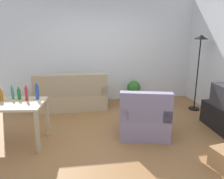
# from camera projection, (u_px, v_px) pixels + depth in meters

# --- Properties ---
(ground_plane) EXTENTS (5.20, 4.40, 0.02)m
(ground_plane) POSITION_uv_depth(u_px,v_px,m) (111.00, 135.00, 4.42)
(ground_plane) COLOR olive
(wall_rear) EXTENTS (5.20, 0.10, 2.70)m
(wall_rear) POSITION_uv_depth(u_px,v_px,m) (99.00, 51.00, 6.15)
(wall_rear) COLOR silver
(wall_rear) RESTS_ON ground_plane
(couch) EXTENTS (1.72, 0.84, 0.92)m
(couch) POSITION_uv_depth(u_px,v_px,m) (72.00, 96.00, 5.74)
(couch) COLOR tan
(couch) RESTS_ON ground_plane
(torchiere_lamp) EXTENTS (0.32, 0.32, 1.81)m
(torchiere_lamp) POSITION_uv_depth(u_px,v_px,m) (200.00, 52.00, 5.36)
(torchiere_lamp) COLOR black
(torchiere_lamp) RESTS_ON ground_plane
(desk) EXTENTS (1.28, 0.84, 0.76)m
(desk) POSITION_uv_depth(u_px,v_px,m) (8.00, 109.00, 3.89)
(desk) COLOR #C6B28E
(desk) RESTS_ON ground_plane
(potted_plant) EXTENTS (0.36, 0.36, 0.57)m
(potted_plant) POSITION_uv_depth(u_px,v_px,m) (134.00, 90.00, 6.26)
(potted_plant) COLOR brown
(potted_plant) RESTS_ON ground_plane
(armchair) EXTENTS (1.08, 1.03, 0.92)m
(armchair) POSITION_uv_depth(u_px,v_px,m) (145.00, 119.00, 4.32)
(armchair) COLOR gray
(armchair) RESTS_ON ground_plane
(bottle_amber) EXTENTS (0.07, 0.07, 0.23)m
(bottle_amber) POSITION_uv_depth(u_px,v_px,m) (1.00, 96.00, 3.93)
(bottle_amber) COLOR #9E6019
(bottle_amber) RESTS_ON desk
(bottle_tall) EXTENTS (0.05, 0.05, 0.26)m
(bottle_tall) POSITION_uv_depth(u_px,v_px,m) (12.00, 93.00, 4.04)
(bottle_tall) COLOR teal
(bottle_tall) RESTS_ON desk
(bottle_green) EXTENTS (0.06, 0.06, 0.23)m
(bottle_green) POSITION_uv_depth(u_px,v_px,m) (19.00, 94.00, 4.03)
(bottle_green) COLOR #1E722D
(bottle_green) RESTS_ON desk
(bottle_red) EXTENTS (0.05, 0.05, 0.27)m
(bottle_red) POSITION_uv_depth(u_px,v_px,m) (26.00, 94.00, 3.96)
(bottle_red) COLOR #AD2323
(bottle_red) RESTS_ON desk
(bottle_blue) EXTENTS (0.06, 0.06, 0.30)m
(bottle_blue) POSITION_uv_depth(u_px,v_px,m) (37.00, 92.00, 4.02)
(bottle_blue) COLOR #2347A3
(bottle_blue) RESTS_ON desk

